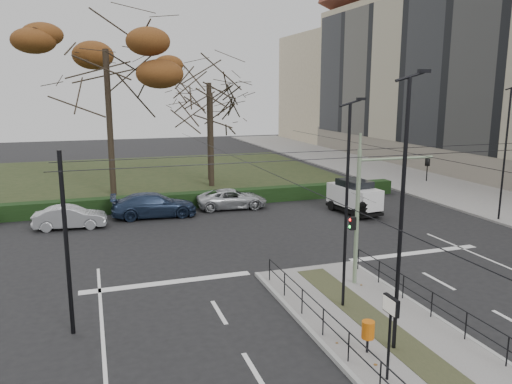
{
  "coord_description": "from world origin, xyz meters",
  "views": [
    {
      "loc": [
        -8.7,
        -14.15,
        7.77
      ],
      "look_at": [
        -1.42,
        7.64,
        3.09
      ],
      "focal_mm": 35.0,
      "sensor_mm": 36.0,
      "label": 1
    }
  ],
  "objects_px": {
    "parked_car_second": "(70,217)",
    "streetlamp_median_near": "(402,214)",
    "streetlamp_sidewalk": "(505,152)",
    "bare_tree_near": "(210,101)",
    "rust_tree": "(105,49)",
    "bare_tree_center": "(209,90)",
    "info_panel": "(390,315)",
    "traffic_light": "(365,206)",
    "streetlamp_median_far": "(347,204)",
    "litter_bin": "(368,330)",
    "white_van": "(354,196)",
    "parked_car_fourth": "(232,199)",
    "parked_car_third": "(154,205)"
  },
  "relations": [
    {
      "from": "streetlamp_median_far",
      "to": "bare_tree_center",
      "type": "distance_m",
      "value": 27.6
    },
    {
      "from": "rust_tree",
      "to": "bare_tree_center",
      "type": "bearing_deg",
      "value": 25.25
    },
    {
      "from": "info_panel",
      "to": "streetlamp_sidewalk",
      "type": "distance_m",
      "value": 20.54
    },
    {
      "from": "rust_tree",
      "to": "bare_tree_center",
      "type": "relative_size",
      "value": 1.26
    },
    {
      "from": "streetlamp_median_near",
      "to": "streetlamp_sidewalk",
      "type": "bearing_deg",
      "value": 37.18
    },
    {
      "from": "white_van",
      "to": "parked_car_third",
      "type": "bearing_deg",
      "value": 165.57
    },
    {
      "from": "litter_bin",
      "to": "white_van",
      "type": "height_order",
      "value": "white_van"
    },
    {
      "from": "info_panel",
      "to": "parked_car_second",
      "type": "xyz_separation_m",
      "value": [
        -8.53,
        19.23,
        -1.34
      ]
    },
    {
      "from": "white_van",
      "to": "streetlamp_sidewalk",
      "type": "bearing_deg",
      "value": -31.85
    },
    {
      "from": "traffic_light",
      "to": "info_panel",
      "type": "height_order",
      "value": "traffic_light"
    },
    {
      "from": "bare_tree_center",
      "to": "traffic_light",
      "type": "bearing_deg",
      "value": -89.5
    },
    {
      "from": "rust_tree",
      "to": "bare_tree_near",
      "type": "relative_size",
      "value": 1.41
    },
    {
      "from": "traffic_light",
      "to": "streetlamp_median_far",
      "type": "height_order",
      "value": "streetlamp_median_far"
    },
    {
      "from": "parked_car_second",
      "to": "bare_tree_near",
      "type": "bearing_deg",
      "value": -42.39
    },
    {
      "from": "info_panel",
      "to": "white_van",
      "type": "height_order",
      "value": "info_panel"
    },
    {
      "from": "white_van",
      "to": "traffic_light",
      "type": "bearing_deg",
      "value": -117.9
    },
    {
      "from": "traffic_light",
      "to": "parked_car_second",
      "type": "height_order",
      "value": "traffic_light"
    },
    {
      "from": "parked_car_fourth",
      "to": "streetlamp_sidewalk",
      "type": "bearing_deg",
      "value": -115.74
    },
    {
      "from": "litter_bin",
      "to": "streetlamp_median_far",
      "type": "bearing_deg",
      "value": 74.05
    },
    {
      "from": "info_panel",
      "to": "parked_car_second",
      "type": "relative_size",
      "value": 0.59
    },
    {
      "from": "streetlamp_sidewalk",
      "to": "parked_car_second",
      "type": "bearing_deg",
      "value": 165.03
    },
    {
      "from": "litter_bin",
      "to": "streetlamp_median_near",
      "type": "xyz_separation_m",
      "value": [
        0.91,
        -0.04,
        3.47
      ]
    },
    {
      "from": "traffic_light",
      "to": "rust_tree",
      "type": "relative_size",
      "value": 0.39
    },
    {
      "from": "parked_car_third",
      "to": "bare_tree_center",
      "type": "relative_size",
      "value": 0.47
    },
    {
      "from": "litter_bin",
      "to": "parked_car_fourth",
      "type": "bearing_deg",
      "value": 85.94
    },
    {
      "from": "streetlamp_median_far",
      "to": "parked_car_second",
      "type": "relative_size",
      "value": 1.85
    },
    {
      "from": "parked_car_fourth",
      "to": "litter_bin",
      "type": "bearing_deg",
      "value": -179.45
    },
    {
      "from": "streetlamp_median_near",
      "to": "streetlamp_median_far",
      "type": "xyz_separation_m",
      "value": [
        -0.0,
        3.2,
        -0.41
      ]
    },
    {
      "from": "traffic_light",
      "to": "streetlamp_median_far",
      "type": "bearing_deg",
      "value": -134.73
    },
    {
      "from": "litter_bin",
      "to": "white_van",
      "type": "xyz_separation_m",
      "value": [
        8.44,
        15.81,
        0.31
      ]
    },
    {
      "from": "rust_tree",
      "to": "bare_tree_center",
      "type": "xyz_separation_m",
      "value": [
        8.43,
        3.97,
        -2.85
      ]
    },
    {
      "from": "info_panel",
      "to": "parked_car_fourth",
      "type": "relative_size",
      "value": 0.51
    },
    {
      "from": "streetlamp_sidewalk",
      "to": "bare_tree_center",
      "type": "bearing_deg",
      "value": 124.76
    },
    {
      "from": "streetlamp_median_far",
      "to": "white_van",
      "type": "height_order",
      "value": "streetlamp_median_far"
    },
    {
      "from": "streetlamp_median_far",
      "to": "bare_tree_center",
      "type": "xyz_separation_m",
      "value": [
        1.57,
        27.27,
        3.92
      ]
    },
    {
      "from": "white_van",
      "to": "bare_tree_near",
      "type": "relative_size",
      "value": 0.42
    },
    {
      "from": "info_panel",
      "to": "rust_tree",
      "type": "height_order",
      "value": "rust_tree"
    },
    {
      "from": "traffic_light",
      "to": "white_van",
      "type": "xyz_separation_m",
      "value": [
        5.74,
        10.84,
        -2.14
      ]
    },
    {
      "from": "streetlamp_sidewalk",
      "to": "parked_car_fourth",
      "type": "height_order",
      "value": "streetlamp_sidewalk"
    },
    {
      "from": "parked_car_third",
      "to": "info_panel",
      "type": "bearing_deg",
      "value": -167.19
    },
    {
      "from": "parked_car_third",
      "to": "rust_tree",
      "type": "relative_size",
      "value": 0.38
    },
    {
      "from": "streetlamp_median_far",
      "to": "parked_car_fourth",
      "type": "relative_size",
      "value": 1.58
    },
    {
      "from": "streetlamp_median_far",
      "to": "litter_bin",
      "type": "bearing_deg",
      "value": -105.95
    },
    {
      "from": "litter_bin",
      "to": "bare_tree_near",
      "type": "bearing_deg",
      "value": 86.1
    },
    {
      "from": "streetlamp_median_near",
      "to": "litter_bin",
      "type": "bearing_deg",
      "value": 177.32
    },
    {
      "from": "parked_car_fourth",
      "to": "rust_tree",
      "type": "bearing_deg",
      "value": 51.91
    },
    {
      "from": "parked_car_second",
      "to": "streetlamp_median_near",
      "type": "bearing_deg",
      "value": -146.34
    },
    {
      "from": "traffic_light",
      "to": "parked_car_second",
      "type": "distance_m",
      "value": 17.41
    },
    {
      "from": "parked_car_third",
      "to": "litter_bin",
      "type": "bearing_deg",
      "value": -165.76
    },
    {
      "from": "streetlamp_sidewalk",
      "to": "bare_tree_near",
      "type": "relative_size",
      "value": 0.81
    }
  ]
}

